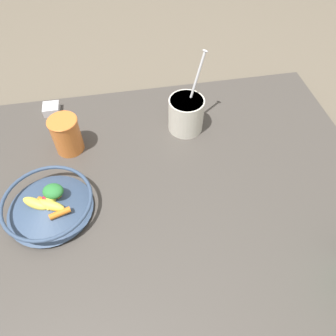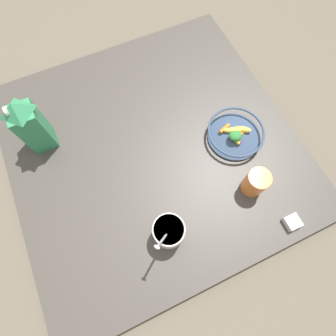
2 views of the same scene
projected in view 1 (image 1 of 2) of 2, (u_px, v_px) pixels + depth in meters
ground_plane at (180, 234)px, 0.90m from camera, size 6.00×6.00×0.00m
countertop at (180, 230)px, 0.88m from camera, size 1.19×1.19×0.04m
fruit_bowl at (48, 204)px, 0.87m from camera, size 0.24×0.24×0.08m
yogurt_tub at (186, 113)px, 1.05m from camera, size 0.12×0.13×0.25m
drinking_cup at (66, 134)px, 0.99m from camera, size 0.09×0.09×0.12m
spice_jar at (52, 109)px, 1.14m from camera, size 0.05×0.05×0.03m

